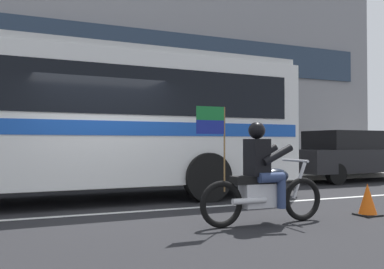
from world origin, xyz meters
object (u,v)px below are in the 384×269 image
at_px(motorcycle_with_rider, 262,181).
at_px(traffic_cone, 368,201).
at_px(transit_bus, 60,113).
at_px(parked_hatchback_downstreet, 350,155).

height_order(motorcycle_with_rider, traffic_cone, motorcycle_with_rider).
distance_m(transit_bus, motorcycle_with_rider, 4.69).
bearing_deg(transit_bus, traffic_cone, -38.49).
bearing_deg(traffic_cone, parked_hatchback_downstreet, 48.30).
xyz_separation_m(motorcycle_with_rider, traffic_cone, (2.07, -0.06, -0.41)).
height_order(transit_bus, parked_hatchback_downstreet, transit_bus).
bearing_deg(motorcycle_with_rider, parked_hatchback_downstreet, 37.35).
distance_m(transit_bus, traffic_cone, 6.24).
relative_size(parked_hatchback_downstreet, traffic_cone, 8.41).
bearing_deg(transit_bus, parked_hatchback_downstreet, 8.50).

